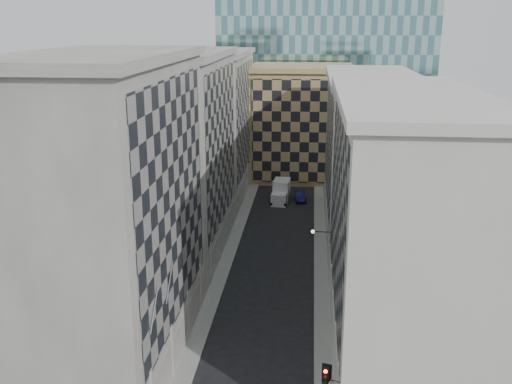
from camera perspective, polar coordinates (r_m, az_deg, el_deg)
The scene contains 13 objects.
sidewalk_west at distance 63.95m, azimuth -3.00°, elevation -6.93°, with size 1.50×100.00×0.15m, color gray.
sidewalk_east at distance 63.33m, azimuth 6.51°, elevation -7.27°, with size 1.50×100.00×0.15m, color gray.
bldg_left_a at distance 43.82m, azimuth -14.26°, elevation -2.26°, with size 10.80×22.80×23.70m.
bldg_left_b at distance 64.27m, azimuth -7.74°, elevation 3.64°, with size 10.80×22.80×22.70m.
bldg_left_c at distance 85.50m, azimuth -4.38°, elevation 6.63°, with size 10.80×22.80×21.70m.
bldg_right_a at distance 46.12m, azimuth 14.16°, elevation -3.27°, with size 10.80×26.80×20.70m.
bldg_right_b at distance 72.03m, azimuth 11.16°, elevation 3.68°, with size 10.80×28.80×19.70m.
tan_block at distance 97.19m, azimuth 4.51°, elevation 7.01°, with size 16.80×14.80×18.80m.
church_tower at distance 109.99m, azimuth 3.81°, elevation 17.31°, with size 7.20×7.20×51.50m.
flagpoles_left at distance 39.44m, azimuth -9.36°, elevation -10.16°, with size 0.10×6.33×2.33m.
bracket_lamp at distance 55.45m, azimuth 5.89°, elevation -3.96°, with size 1.98×0.36×0.36m.
box_truck at distance 84.61m, azimuth 2.50°, elevation -0.04°, with size 2.69×5.78×3.09m.
dark_car at distance 85.31m, azimuth 4.44°, elevation -0.38°, with size 1.50×4.29×1.42m, color #11123E.
Camera 1 is at (3.77, -27.92, 25.65)m, focal length 40.00 mm.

